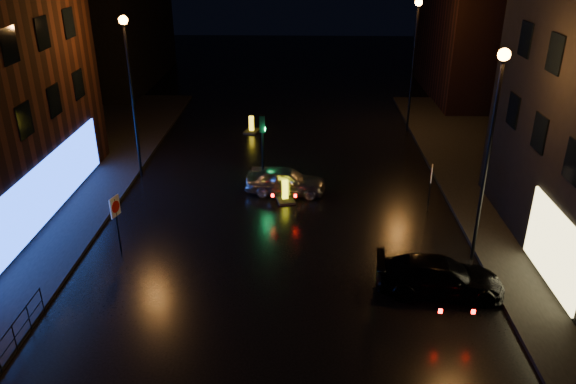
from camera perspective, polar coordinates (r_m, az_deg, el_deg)
name	(u,v)px	position (r m, az deg, el deg)	size (l,w,h in m)	color
ground	(271,355)	(18.19, -1.72, -16.26)	(120.00, 120.00, 0.00)	black
building_far_right	(485,17)	(48.18, 19.42, 16.40)	(8.00, 14.00, 12.00)	black
street_lamp_lfar	(130,74)	(29.72, -15.80, 11.49)	(0.44, 0.44, 8.37)	black
street_lamp_rnear	(493,127)	(21.81, 20.07, 6.27)	(0.44, 0.44, 8.37)	black
street_lamp_rfar	(415,46)	(36.90, 12.75, 14.27)	(0.44, 0.44, 8.37)	black
traffic_signal	(263,169)	(30.03, -2.54, 2.39)	(1.40, 2.40, 3.45)	black
silver_hatchback	(286,181)	(28.10, -0.25, 1.17)	(1.60, 3.97, 1.35)	#A2A5A9
dark_sedan	(439,276)	(21.22, 15.13, -8.28)	(1.86, 4.58, 1.33)	black
bollard_near	(285,196)	(27.51, -0.30, -0.39)	(1.08, 1.37, 1.06)	black
bollard_far	(252,128)	(37.29, -3.72, 6.46)	(1.08, 1.38, 1.07)	black
road_sign_left	(116,212)	(23.30, -17.11, -1.91)	(0.22, 0.61, 2.54)	black
road_sign_right	(431,178)	(26.70, 14.34, 1.43)	(0.18, 0.54, 2.27)	black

